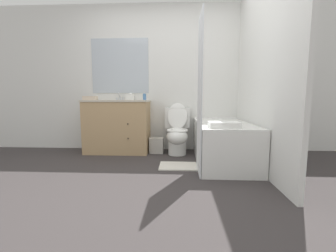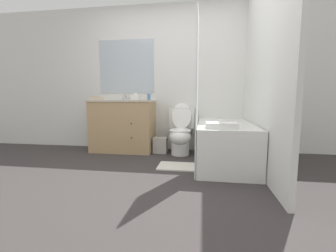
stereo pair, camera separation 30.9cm
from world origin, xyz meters
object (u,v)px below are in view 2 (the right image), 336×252
object	(u,v)px
sink_faucet	(126,98)
bath_towel_folded	(221,125)
wastebasket	(160,145)
toilet	(181,132)
bath_mat	(177,166)
hand_towel_folded	(96,98)
vanity_cabinet	(123,125)
soap_dispenser	(149,97)
bathtub	(224,143)
tissue_box	(136,97)

from	to	relation	value
sink_faucet	bath_towel_folded	world-z (taller)	sink_faucet
wastebasket	toilet	bearing A→B (deg)	-6.08
toilet	bath_mat	size ratio (longest dim) A/B	1.66
sink_faucet	wastebasket	world-z (taller)	sink_faucet
sink_faucet	toilet	size ratio (longest dim) A/B	0.17
bath_towel_folded	toilet	bearing A→B (deg)	119.66
toilet	hand_towel_folded	bearing A→B (deg)	-175.99
toilet	wastebasket	xyz separation A→B (m)	(-0.35, 0.04, -0.23)
vanity_cabinet	toilet	distance (m)	1.01
vanity_cabinet	soap_dispenser	distance (m)	0.67
toilet	bathtub	bearing A→B (deg)	-33.45
tissue_box	bath_towel_folded	xyz separation A→B (m)	(1.35, -1.11, -0.33)
vanity_cabinet	toilet	bearing A→B (deg)	-3.72
soap_dispenser	wastebasket	bearing A→B (deg)	-11.27
bathtub	tissue_box	distance (m)	1.67
bathtub	bath_towel_folded	size ratio (longest dim) A/B	4.32
toilet	tissue_box	world-z (taller)	tissue_box
wastebasket	hand_towel_folded	size ratio (longest dim) A/B	1.21
vanity_cabinet	sink_faucet	xyz separation A→B (m)	(-0.00, 0.17, 0.47)
tissue_box	bath_mat	bearing A→B (deg)	-46.05
tissue_box	bath_towel_folded	size ratio (longest dim) A/B	0.39
toilet	bath_towel_folded	xyz separation A→B (m)	(0.56, -0.98, 0.24)
bath_mat	toilet	bearing A→B (deg)	91.65
toilet	soap_dispenser	world-z (taller)	soap_dispenser
bathtub	toilet	bearing A→B (deg)	146.55
bathtub	bath_towel_folded	bearing A→B (deg)	-99.53
toilet	bath_towel_folded	distance (m)	1.16
soap_dispenser	bath_towel_folded	size ratio (longest dim) A/B	0.38
hand_towel_folded	tissue_box	bearing A→B (deg)	20.41
soap_dispenser	sink_faucet	bearing A→B (deg)	160.39
toilet	bathtub	world-z (taller)	toilet
vanity_cabinet	hand_towel_folded	distance (m)	0.62
tissue_box	bath_mat	xyz separation A→B (m)	(0.81, -0.84, -0.92)
soap_dispenser	bath_mat	size ratio (longest dim) A/B	0.27
tissue_box	wastebasket	bearing A→B (deg)	-11.31
sink_faucet	bath_mat	world-z (taller)	sink_faucet
bath_towel_folded	bathtub	bearing A→B (deg)	80.47
bathtub	wastebasket	size ratio (longest dim) A/B	5.86
vanity_cabinet	bathtub	world-z (taller)	vanity_cabinet
sink_faucet	toilet	xyz separation A→B (m)	(1.00, -0.24, -0.55)
bathtub	bath_towel_folded	distance (m)	0.64
bath_towel_folded	tissue_box	bearing A→B (deg)	140.59
toilet	bath_mat	distance (m)	0.80
vanity_cabinet	bathtub	distance (m)	1.74
vanity_cabinet	bath_mat	xyz separation A→B (m)	(1.02, -0.78, -0.44)
toilet	bath_towel_folded	bearing A→B (deg)	-60.34
vanity_cabinet	sink_faucet	size ratio (longest dim) A/B	7.48
soap_dispenser	hand_towel_folded	xyz separation A→B (m)	(-0.84, -0.17, -0.03)
sink_faucet	tissue_box	xyz separation A→B (m)	(0.21, -0.11, 0.01)
bathtub	bath_towel_folded	xyz separation A→B (m)	(-0.09, -0.55, 0.31)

